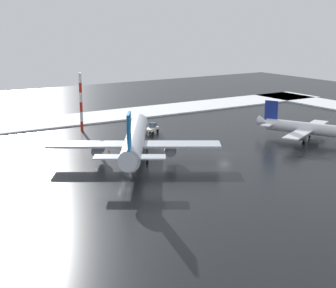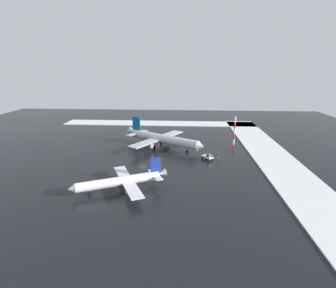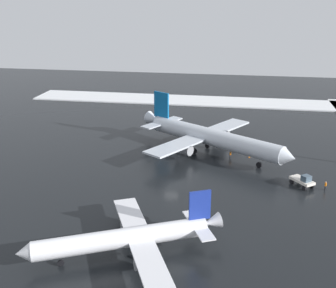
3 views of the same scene
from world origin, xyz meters
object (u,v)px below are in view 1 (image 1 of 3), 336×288
Objects in this scene: pushback_tug at (152,128)px; ground_crew_by_nose_gear at (135,148)px; traffic_cone_mid_line at (120,148)px; antenna_mast at (81,102)px; traffic_cone_near_nose at (109,150)px; airplane_far_rear at (314,129)px; airplane_parked_portside at (135,140)px; ground_crew_mid_apron at (147,126)px.

ground_crew_by_nose_gear is at bearing -169.53° from pushback_tug.
ground_crew_by_nose_gear is 3.11× the size of traffic_cone_mid_line.
traffic_cone_near_nose is (3.53, 22.25, -6.88)m from antenna_mast.
airplane_parked_portside is at bearing -126.43° from airplane_far_rear.
ground_crew_mid_apron is 3.11× the size of traffic_cone_near_nose.
ground_crew_by_nose_gear is 4.39m from traffic_cone_mid_line.
airplane_parked_portside is at bearing 86.70° from antenna_mast.
airplane_parked_portside is 27.60m from ground_crew_mid_apron.
antenna_mast reaches higher than traffic_cone_near_nose.
airplane_far_rear is 48.17× the size of traffic_cone_mid_line.
traffic_cone_near_nose is 1.00× the size of traffic_cone_mid_line.
pushback_tug is 2.91× the size of ground_crew_by_nose_gear.
traffic_cone_mid_line is (40.47, -17.04, -2.50)m from airplane_far_rear.
airplane_parked_portside is 7.17× the size of pushback_tug.
traffic_cone_mid_line is (-3.07, -0.74, 0.00)m from traffic_cone_near_nose.
antenna_mast is (40.01, -38.55, 4.38)m from airplane_far_rear.
ground_crew_by_nose_gear is (-2.58, -4.77, -2.97)m from airplane_parked_portside.
airplane_parked_portside is 20.89× the size of ground_crew_mid_apron.
traffic_cone_near_nose and traffic_cone_mid_line have the same top height.
antenna_mast is at bearing 32.50° from ground_crew_by_nose_gear.
antenna_mast is at bearing -99.01° from traffic_cone_near_nose.
airplane_far_rear is at bearing 159.47° from traffic_cone_near_nose.
airplane_parked_portside is 64.94× the size of traffic_cone_mid_line.
ground_crew_by_nose_gear reaches higher than traffic_cone_near_nose.
pushback_tug is at bearing 137.92° from antenna_mast.
pushback_tug is 9.06× the size of traffic_cone_mid_line.
ground_crew_mid_apron is at bearing 39.45° from pushback_tug.
antenna_mast is at bearing 100.02° from pushback_tug.
pushback_tug is 16.70m from traffic_cone_mid_line.
ground_crew_by_nose_gear is 22.06m from ground_crew_mid_apron.
airplane_parked_portside reaches higher than traffic_cone_mid_line.
airplane_far_rear is (-41.77, 8.13, -1.17)m from airplane_parked_portside.
ground_crew_by_nose_gear is at bearing -133.63° from airplane_far_rear.
traffic_cone_mid_line is at bearing 23.99° from airplane_parked_portside.
pushback_tug is 19.65m from traffic_cone_near_nose.
ground_crew_by_nose_gear is at bearing 91.83° from antenna_mast.
antenna_mast is 26.02× the size of traffic_cone_near_nose.
pushback_tug is (-14.86, -18.59, -2.66)m from airplane_parked_portside.
airplane_parked_portside is 42.57m from airplane_far_rear.
airplane_parked_portside is 64.94× the size of traffic_cone_near_nose.
traffic_cone_near_nose is at bearing 13.51° from traffic_cone_mid_line.
antenna_mast is at bearing -159.35° from airplane_far_rear.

